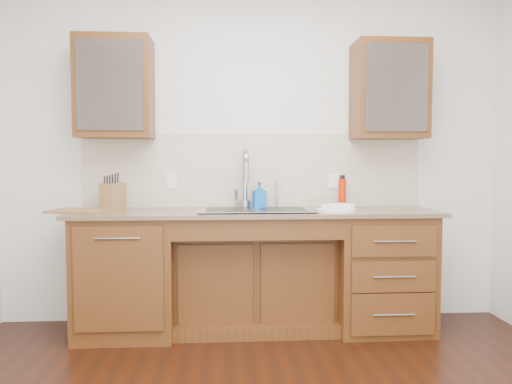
{
  "coord_description": "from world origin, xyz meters",
  "views": [
    {
      "loc": [
        -0.24,
        -2.26,
        1.28
      ],
      "look_at": [
        0.0,
        1.4,
        1.05
      ],
      "focal_mm": 35.0,
      "sensor_mm": 36.0,
      "label": 1
    }
  ],
  "objects": [
    {
      "name": "cup_left_b",
      "position": [
        -0.99,
        1.58,
        1.77
      ],
      "size": [
        0.12,
        0.12,
        0.1
      ],
      "primitive_type": "imported",
      "rotation": [
        0.0,
        0.0,
        0.15
      ],
      "color": "silver",
      "rests_on": "upper_cabinet_left"
    },
    {
      "name": "base_cabinet_center",
      "position": [
        0.0,
        1.53,
        0.35
      ],
      "size": [
        1.2,
        0.44,
        0.7
      ],
      "primitive_type": "cube",
      "color": "#593014",
      "rests_on": "ground"
    },
    {
      "name": "cup_right_b",
      "position": [
        1.1,
        1.58,
        1.77
      ],
      "size": [
        0.11,
        0.11,
        0.08
      ],
      "primitive_type": "imported",
      "rotation": [
        0.0,
        0.0,
        -0.35
      ],
      "color": "white",
      "rests_on": "upper_cabinet_right"
    },
    {
      "name": "dish_towel",
      "position": [
        0.62,
        1.41,
        0.94
      ],
      "size": [
        0.25,
        0.22,
        0.03
      ],
      "primitive_type": "cube",
      "rotation": [
        0.0,
        0.0,
        0.45
      ],
      "color": "silver",
      "rests_on": "plate"
    },
    {
      "name": "cup_right_a",
      "position": [
        0.93,
        1.58,
        1.77
      ],
      "size": [
        0.12,
        0.12,
        0.09
      ],
      "primitive_type": "imported",
      "rotation": [
        0.0,
        0.0,
        -0.0
      ],
      "color": "white",
      "rests_on": "upper_cabinet_right"
    },
    {
      "name": "outlet_right",
      "position": [
        0.65,
        1.73,
        1.12
      ],
      "size": [
        0.08,
        0.01,
        0.12
      ],
      "primitive_type": "cube",
      "color": "white",
      "rests_on": "backsplash"
    },
    {
      "name": "cup_left_a",
      "position": [
        -1.1,
        1.58,
        1.77
      ],
      "size": [
        0.12,
        0.12,
        0.09
      ],
      "primitive_type": "imported",
      "rotation": [
        0.0,
        0.0,
        -0.08
      ],
      "color": "white",
      "rests_on": "upper_cabinet_left"
    },
    {
      "name": "cutting_board",
      "position": [
        -1.27,
        1.39,
        0.92
      ],
      "size": [
        0.46,
        0.38,
        0.02
      ],
      "primitive_type": "cube",
      "rotation": [
        0.0,
        0.0,
        -0.24
      ],
      "color": "#A77443",
      "rests_on": "countertop"
    },
    {
      "name": "knife_block",
      "position": [
        -1.07,
        1.55,
        1.01
      ],
      "size": [
        0.17,
        0.21,
        0.2
      ],
      "primitive_type": "cube",
      "rotation": [
        0.0,
        0.0,
        -0.4
      ],
      "color": "#A97F3F",
      "rests_on": "countertop"
    },
    {
      "name": "upper_cabinet_left",
      "position": [
        -1.05,
        1.58,
        1.83
      ],
      "size": [
        0.55,
        0.34,
        0.75
      ],
      "primitive_type": "cube",
      "color": "#593014",
      "rests_on": "wall_back"
    },
    {
      "name": "backsplash",
      "position": [
        0.0,
        1.74,
        1.21
      ],
      "size": [
        2.7,
        0.02,
        0.59
      ],
      "primitive_type": "cube",
      "color": "beige",
      "rests_on": "wall_back"
    },
    {
      "name": "wall_front",
      "position": [
        0.0,
        -1.8,
        1.35
      ],
      "size": [
        4.0,
        0.1,
        2.7
      ],
      "primitive_type": "cube",
      "color": "silver",
      "rests_on": "ground"
    },
    {
      "name": "wall_back",
      "position": [
        0.0,
        1.8,
        1.35
      ],
      "size": [
        4.0,
        0.1,
        2.7
      ],
      "primitive_type": "cube",
      "color": "silver",
      "rests_on": "ground"
    },
    {
      "name": "filter_tap",
      "position": [
        0.18,
        1.65,
        1.03
      ],
      "size": [
        0.02,
        0.02,
        0.24
      ],
      "primitive_type": "cylinder",
      "color": "#999993",
      "rests_on": "countertop"
    },
    {
      "name": "countertop",
      "position": [
        0.0,
        1.43,
        0.9
      ],
      "size": [
        2.7,
        0.65,
        0.03
      ],
      "primitive_type": "cube",
      "color": "#84705B",
      "rests_on": "base_cabinet_left"
    },
    {
      "name": "soap_bottle",
      "position": [
        0.04,
        1.58,
        1.01
      ],
      "size": [
        0.11,
        0.11,
        0.21
      ],
      "primitive_type": "imported",
      "rotation": [
        0.0,
        0.0,
        0.21
      ],
      "color": "blue",
      "rests_on": "countertop"
    },
    {
      "name": "base_cabinet_left",
      "position": [
        -0.95,
        1.44,
        0.44
      ],
      "size": [
        0.7,
        0.62,
        0.88
      ],
      "primitive_type": "cube",
      "color": "#593014",
      "rests_on": "ground"
    },
    {
      "name": "faucet",
      "position": [
        -0.07,
        1.64,
        1.11
      ],
      "size": [
        0.04,
        0.04,
        0.4
      ],
      "primitive_type": "cylinder",
      "color": "#999993",
      "rests_on": "countertop"
    },
    {
      "name": "sink",
      "position": [
        0.0,
        1.41,
        0.83
      ],
      "size": [
        0.84,
        0.46,
        0.19
      ],
      "primitive_type": "cube",
      "color": "#9E9EA5",
      "rests_on": "countertop"
    },
    {
      "name": "outlet_left",
      "position": [
        -0.65,
        1.73,
        1.12
      ],
      "size": [
        0.08,
        0.01,
        0.12
      ],
      "primitive_type": "cube",
      "color": "white",
      "rests_on": "backsplash"
    },
    {
      "name": "base_cabinet_right",
      "position": [
        0.95,
        1.44,
        0.44
      ],
      "size": [
        0.7,
        0.62,
        0.88
      ],
      "primitive_type": "cube",
      "color": "#593014",
      "rests_on": "ground"
    },
    {
      "name": "water_bottle",
      "position": [
        0.69,
        1.59,
        1.02
      ],
      "size": [
        0.08,
        0.08,
        0.23
      ],
      "primitive_type": "cylinder",
      "rotation": [
        0.0,
        0.0,
        -0.29
      ],
      "color": "#B91900",
      "rests_on": "countertop"
    },
    {
      "name": "plate",
      "position": [
        0.59,
        1.35,
        0.92
      ],
      "size": [
        0.33,
        0.33,
        0.02
      ],
      "primitive_type": "cylinder",
      "rotation": [
        0.0,
        0.0,
        0.13
      ],
      "color": "white",
      "rests_on": "countertop"
    },
    {
      "name": "upper_cabinet_right",
      "position": [
        1.05,
        1.58,
        1.83
      ],
      "size": [
        0.55,
        0.34,
        0.75
      ],
      "primitive_type": "cube",
      "color": "#593014",
      "rests_on": "wall_back"
    }
  ]
}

